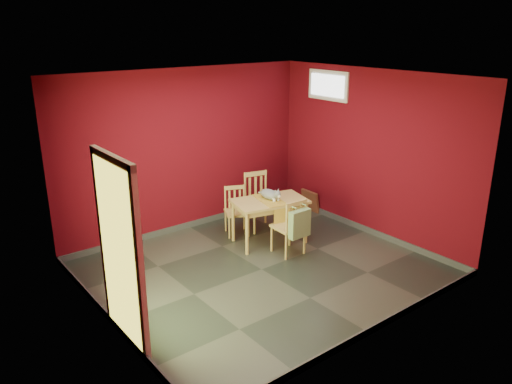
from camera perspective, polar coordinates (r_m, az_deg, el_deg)
ground at (r=7.23m, az=0.64°, el=-8.83°), size 4.50×4.50×0.00m
room_shell at (r=7.21m, az=0.64°, el=-8.48°), size 4.50×4.50×4.50m
doorway at (r=5.41m, az=-15.41°, el=-6.20°), size 0.06×1.01×2.13m
window at (r=8.71m, az=8.21°, el=11.97°), size 0.05×0.90×0.50m
outlet_plate at (r=9.47m, az=0.71°, el=-0.06°), size 0.08×0.02×0.12m
dining_table at (r=7.86m, az=1.57°, el=-1.53°), size 1.27×0.91×0.71m
table_runner at (r=7.77m, az=2.10°, el=-1.50°), size 0.47×0.74×0.34m
chair_far_left at (r=8.28m, az=-2.27°, el=-2.08°), size 0.49×0.49×0.80m
chair_far_right at (r=8.48m, az=0.35°, el=-0.94°), size 0.55×0.55×0.97m
chair_near at (r=7.54m, az=3.91°, el=-3.88°), size 0.43×0.43×0.89m
tote_bag at (r=7.35m, az=5.01°, el=-3.62°), size 0.35×0.20×0.49m
cat at (r=7.85m, az=1.56°, el=-0.06°), size 0.40×0.48×0.21m
picture_frame at (r=9.37m, az=6.23°, el=-1.01°), size 0.14×0.41×0.40m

